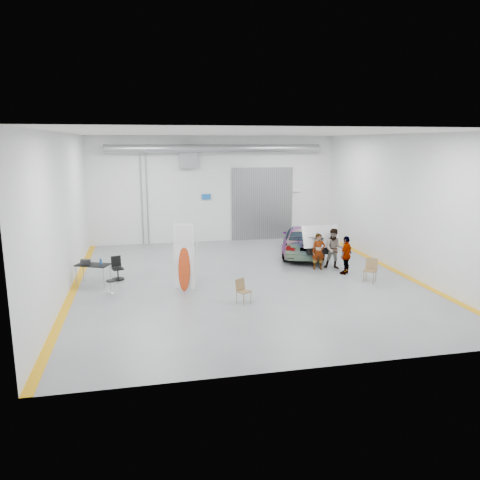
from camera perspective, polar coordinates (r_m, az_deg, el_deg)
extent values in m
plane|color=slate|center=(19.64, 0.63, -4.84)|extent=(16.00, 16.00, 0.00)
cube|color=silver|center=(18.77, -20.72, 2.99)|extent=(0.02, 16.00, 6.00)
cube|color=silver|center=(21.62, 19.13, 4.18)|extent=(0.02, 16.00, 6.00)
cube|color=silver|center=(26.81, -3.10, 6.19)|extent=(14.00, 0.02, 6.00)
cube|color=silver|center=(11.45, 9.42, -1.67)|extent=(14.00, 0.02, 6.00)
cube|color=silver|center=(18.81, 0.68, 12.94)|extent=(14.00, 16.00, 0.02)
cube|color=gray|center=(27.40, 2.76, 4.42)|extent=(3.60, 0.12, 4.20)
cube|color=gray|center=(26.42, -6.38, 9.96)|extent=(1.00, 0.50, 1.20)
cylinder|color=gray|center=(26.08, -2.95, 11.09)|extent=(11.90, 0.44, 0.44)
cube|color=#155AAE|center=(26.70, -4.13, 5.29)|extent=(0.50, 0.04, 0.30)
cube|color=white|center=(27.88, 6.78, 6.13)|extent=(0.70, 0.04, 0.25)
cylinder|color=gray|center=(26.47, -11.24, 4.81)|extent=(0.08, 0.08, 5.00)
cylinder|color=gray|center=(26.46, -11.89, 4.79)|extent=(0.08, 0.08, 5.00)
cube|color=#D0900B|center=(19.40, -19.63, -5.76)|extent=(0.30, 16.00, 0.01)
cube|color=#D0900B|center=(22.11, 18.27, -3.53)|extent=(0.30, 16.00, 0.01)
imported|color=white|center=(23.97, 7.65, -0.05)|extent=(3.58, 5.49, 1.48)
imported|color=#967052|center=(21.27, 9.55, -1.40)|extent=(0.67, 0.50, 1.65)
imported|color=#445F7E|center=(21.53, 11.42, -1.05)|extent=(1.09, 0.97, 1.84)
imported|color=#A35D36|center=(20.77, 12.81, -1.80)|extent=(1.00, 0.96, 1.69)
cube|color=white|center=(18.10, -6.54, -3.31)|extent=(0.75, 0.32, 1.68)
ellipsoid|color=#E25113|center=(18.04, -6.52, -3.51)|extent=(0.52, 0.38, 1.77)
cube|color=white|center=(17.79, -6.63, 0.60)|extent=(0.72, 0.31, 0.89)
cylinder|color=white|center=(17.96, -7.62, -1.92)|extent=(0.02, 0.02, 2.80)
cylinder|color=white|center=(18.01, -5.54, -1.83)|extent=(0.02, 0.02, 2.80)
cube|color=brown|center=(16.70, 0.46, -6.28)|extent=(0.56, 0.56, 0.04)
cube|color=brown|center=(16.81, 0.32, -5.34)|extent=(0.40, 0.29, 0.40)
cube|color=brown|center=(19.85, 15.57, -3.61)|extent=(0.65, 0.64, 0.04)
cube|color=brown|center=(19.97, 15.34, -2.74)|extent=(0.41, 0.38, 0.45)
cylinder|color=black|center=(17.94, -15.51, -4.83)|extent=(0.31, 0.31, 0.05)
torus|color=silver|center=(18.07, -15.43, -6.12)|extent=(0.33, 0.33, 0.02)
cylinder|color=gray|center=(19.64, -19.26, -4.33)|extent=(0.03, 0.03, 0.79)
cylinder|color=gray|center=(19.52, -15.76, -4.21)|extent=(0.03, 0.03, 0.79)
cylinder|color=gray|center=(20.16, -19.08, -3.91)|extent=(0.03, 0.03, 0.79)
cylinder|color=gray|center=(20.04, -15.67, -3.79)|extent=(0.03, 0.03, 0.79)
cube|color=black|center=(19.72, -17.52, -2.90)|extent=(1.46, 1.13, 0.04)
cylinder|color=navy|center=(19.55, -16.62, -2.54)|extent=(0.09, 0.09, 0.24)
cube|color=black|center=(19.78, -18.31, -2.55)|extent=(0.38, 0.24, 0.20)
cylinder|color=black|center=(20.25, -14.62, -4.61)|extent=(0.52, 0.52, 0.04)
cylinder|color=black|center=(20.19, -14.66, -4.01)|extent=(0.06, 0.06, 0.44)
cube|color=black|center=(20.14, -14.69, -3.40)|extent=(0.53, 0.53, 0.06)
cube|color=black|center=(20.26, -14.70, -2.50)|extent=(0.40, 0.18, 0.46)
cube|color=silver|center=(21.72, 9.72, 0.68)|extent=(1.72, 1.05, 0.04)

